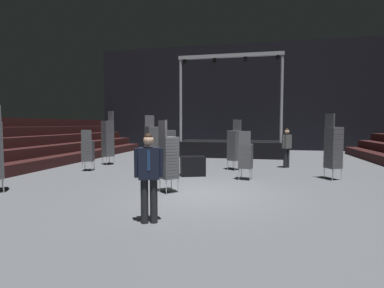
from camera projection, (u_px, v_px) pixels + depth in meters
name	position (u px, v px, depth m)	size (l,w,h in m)	color
ground_plane	(201.00, 194.00, 8.46)	(22.00, 30.00, 0.10)	#515459
arena_end_wall	(237.00, 97.00, 22.82)	(22.00, 0.30, 8.00)	black
stage_riser	(231.00, 146.00, 18.04)	(6.18, 2.73, 5.86)	black
man_with_tie	(149.00, 172.00, 5.80)	(0.57, 0.35, 1.77)	black
chair_stack_front_left	(88.00, 150.00, 12.34)	(0.55, 0.55, 1.71)	#B2B5BA
chair_stack_front_right	(333.00, 147.00, 10.35)	(0.60, 0.60, 2.31)	#B2B5BA
chair_stack_mid_left	(246.00, 155.00, 10.36)	(0.51, 0.51, 1.71)	#B2B5BA
chair_stack_mid_right	(169.00, 157.00, 8.42)	(0.62, 0.62, 2.05)	#B2B5BA
chair_stack_mid_centre	(234.00, 145.00, 12.59)	(0.61, 0.61, 2.14)	#B2B5BA
chair_stack_rear_left	(156.00, 140.00, 15.40)	(0.46, 0.46, 2.22)	#B2B5BA
chair_stack_rear_centre	(169.00, 144.00, 13.02)	(0.62, 0.62, 2.14)	#B2B5BA
chair_stack_aisle_left	(152.00, 143.00, 12.13)	(0.62, 0.62, 2.31)	#B2B5BA
chair_stack_aisle_right	(108.00, 138.00, 14.18)	(0.60, 0.60, 2.56)	#B2B5BA
crew_worker_near_stage	(287.00, 146.00, 13.21)	(0.46, 0.48, 1.75)	black
equipment_road_case	(193.00, 166.00, 11.21)	(0.90, 0.60, 0.73)	black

